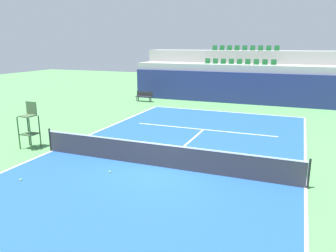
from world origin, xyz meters
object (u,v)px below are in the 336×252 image
at_px(umpire_chair, 29,124).
at_px(player_bench, 144,96).
at_px(tennis_net, 160,155).
at_px(tennis_ball_0, 21,179).
at_px(tennis_ball_1, 110,172).

xyz_separation_m(umpire_chair, player_bench, (-0.67, 13.73, -0.68)).
height_order(tennis_net, tennis_ball_0, tennis_net).
relative_size(umpire_chair, tennis_ball_1, 33.33).
height_order(player_bench, tennis_ball_1, player_bench).
bearing_deg(umpire_chair, tennis_net, -0.48).
bearing_deg(tennis_ball_1, umpire_chair, 165.47).
height_order(player_bench, tennis_ball_0, player_bench).
relative_size(tennis_net, tennis_ball_1, 167.88).
relative_size(umpire_chair, player_bench, 1.47).
xyz_separation_m(tennis_net, tennis_ball_0, (-4.17, -3.13, -0.47)).
relative_size(tennis_net, player_bench, 7.39).
relative_size(player_bench, tennis_ball_1, 22.73).
relative_size(umpire_chair, tennis_ball_0, 33.33).
bearing_deg(tennis_ball_0, tennis_ball_1, 35.42).
bearing_deg(tennis_ball_1, player_bench, 111.06).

